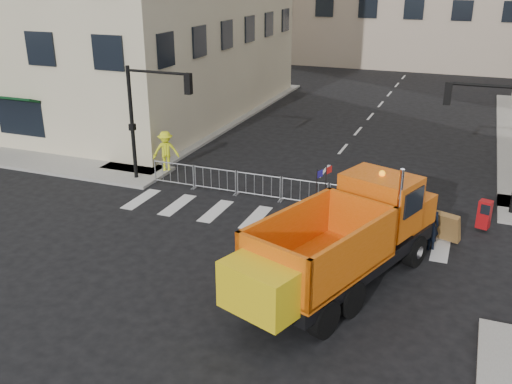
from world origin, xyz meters
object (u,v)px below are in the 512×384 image
at_px(cop_b, 399,205).
at_px(worker, 166,151).
at_px(plow_truck, 342,239).
at_px(newspaper_box, 484,214).
at_px(cop_c, 428,228).
at_px(cop_a, 430,226).

xyz_separation_m(cop_b, worker, (-11.50, 2.02, 0.30)).
xyz_separation_m(plow_truck, worker, (-10.50, 7.53, -0.58)).
relative_size(plow_truck, newspaper_box, 9.30).
bearing_deg(cop_c, plow_truck, 8.96).
height_order(cop_c, worker, worker).
height_order(worker, newspaper_box, worker).
xyz_separation_m(cop_b, newspaper_box, (3.11, 0.59, -0.13)).
height_order(cop_b, newspaper_box, cop_b).
distance_m(cop_c, newspaper_box, 3.06).
xyz_separation_m(plow_truck, cop_a, (2.30, 3.80, -0.79)).
bearing_deg(newspaper_box, plow_truck, -107.63).
distance_m(worker, newspaper_box, 14.68).
relative_size(cop_a, newspaper_box, 1.67).
distance_m(plow_truck, newspaper_box, 7.42).
distance_m(cop_a, cop_b, 2.16).
xyz_separation_m(worker, newspaper_box, (14.60, -1.43, -0.43)).
xyz_separation_m(cop_a, newspaper_box, (1.80, 2.30, -0.22)).
height_order(cop_a, newspaper_box, cop_a).
relative_size(cop_b, worker, 0.84).
distance_m(cop_b, worker, 11.68).
xyz_separation_m(plow_truck, cop_b, (0.99, 5.51, -0.89)).
distance_m(cop_c, worker, 13.32).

